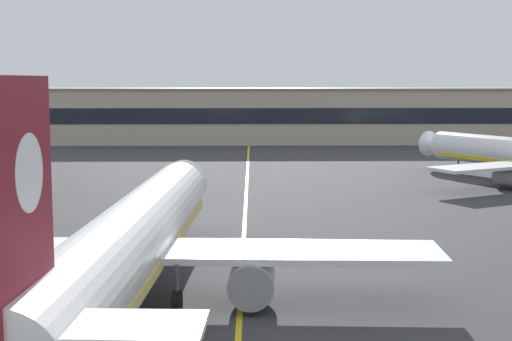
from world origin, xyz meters
name	(u,v)px	position (x,y,z in m)	size (l,w,h in m)	color
taxiway_centreline	(244,237)	(0.00, 30.00, 0.00)	(0.30, 180.00, 0.01)	yellow
airliner_foreground	(131,240)	(-5.85, 13.55, 3.37)	(32.22, 41.52, 11.65)	white
safety_cone_by_nose_gear	(179,234)	(-4.81, 29.90, 0.26)	(0.44, 0.44, 0.55)	orange
terminal_building	(269,116)	(5.00, 113.22, 5.06)	(135.56, 12.40, 10.10)	#B2A893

